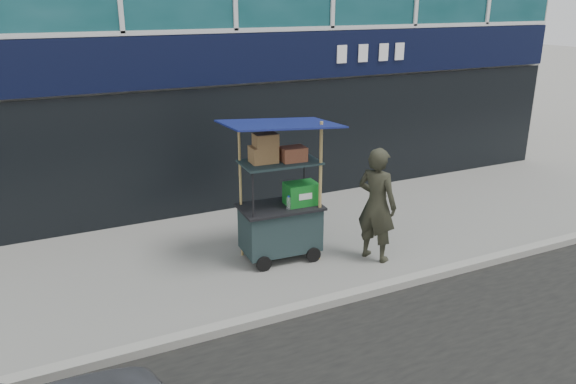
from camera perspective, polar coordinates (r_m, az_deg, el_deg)
ground at (r=8.09m, az=5.43°, el=-10.24°), size 80.00×80.00×0.00m
curb at (r=7.91m, az=6.21°, el=-10.49°), size 80.00×0.18×0.12m
vendor_cart at (r=8.80m, az=-0.68°, el=-1.90°), size 1.75×1.28×2.28m
vendor_man at (r=8.83m, az=9.00°, el=-1.27°), size 0.68×0.79×1.83m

